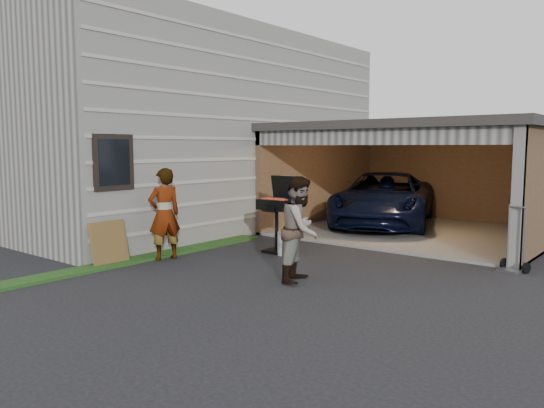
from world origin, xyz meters
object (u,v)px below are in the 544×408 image
(hand_truck, at_px, (513,259))
(plywood_panel, at_px, (109,243))
(bbq_grill, at_px, (278,207))
(propane_tank, at_px, (285,243))
(minivan, at_px, (384,201))
(man, at_px, (300,229))
(woman, at_px, (164,214))

(hand_truck, bearing_deg, plywood_panel, -123.89)
(bbq_grill, xyz_separation_m, propane_tank, (0.32, -0.15, -0.74))
(propane_tank, bearing_deg, bbq_grill, 155.00)
(bbq_grill, relative_size, hand_truck, 1.35)
(minivan, bearing_deg, man, -94.18)
(plywood_panel, bearing_deg, bbq_grill, 60.59)
(plywood_panel, relative_size, hand_truck, 0.71)
(hand_truck, bearing_deg, bbq_grill, -142.84)
(minivan, bearing_deg, hand_truck, -57.91)
(man, distance_m, propane_tank, 2.29)
(plywood_panel, bearing_deg, minivan, 77.10)
(man, xyz_separation_m, propane_tank, (-1.54, 1.58, -0.65))
(bbq_grill, distance_m, propane_tank, 0.82)
(bbq_grill, xyz_separation_m, plywood_panel, (-1.74, -3.09, -0.56))
(man, xyz_separation_m, plywood_panel, (-3.60, -1.36, -0.47))
(plywood_panel, bearing_deg, hand_truck, 35.00)
(woman, distance_m, hand_truck, 6.78)
(man, distance_m, plywood_panel, 3.88)
(woman, relative_size, propane_tank, 3.76)
(woman, distance_m, bbq_grill, 2.44)
(minivan, xyz_separation_m, woman, (-1.40, -6.91, 0.19))
(man, bearing_deg, propane_tank, 26.96)
(minivan, height_order, propane_tank, minivan)
(woman, xyz_separation_m, bbq_grill, (1.32, 2.06, 0.05))
(minivan, xyz_separation_m, propane_tank, (0.24, -5.01, -0.50))
(man, xyz_separation_m, bbq_grill, (-1.86, 1.73, 0.09))
(woman, xyz_separation_m, hand_truck, (5.85, 3.36, -0.70))
(hand_truck, bearing_deg, man, -110.31)
(propane_tank, height_order, hand_truck, hand_truck)
(woman, xyz_separation_m, man, (3.18, 0.33, -0.04))
(propane_tank, xyz_separation_m, hand_truck, (4.21, 1.45, -0.01))
(woman, distance_m, plywood_panel, 1.22)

